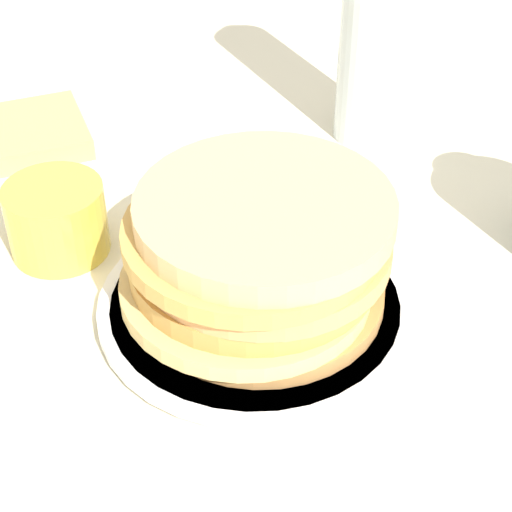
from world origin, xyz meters
TOP-DOWN VIEW (x-y plane):
  - ground_plane at (0.00, 0.00)m, footprint 4.00×4.00m
  - plate at (0.00, 0.03)m, footprint 0.23×0.23m
  - pancake_stack at (-0.00, 0.03)m, footprint 0.19×0.19m
  - juice_glass at (-0.14, -0.07)m, footprint 0.08×0.08m
  - water_bottle_near at (-0.16, 0.25)m, footprint 0.06×0.06m
  - napkin at (-0.31, -0.05)m, footprint 0.12×0.14m

SIDE VIEW (x-z plane):
  - ground_plane at x=0.00m, z-range 0.00..0.00m
  - plate at x=0.00m, z-range 0.00..0.01m
  - napkin at x=-0.31m, z-range 0.00..0.02m
  - juice_glass at x=-0.14m, z-range 0.00..0.06m
  - pancake_stack at x=0.00m, z-range 0.01..0.10m
  - water_bottle_near at x=-0.16m, z-range -0.01..0.25m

